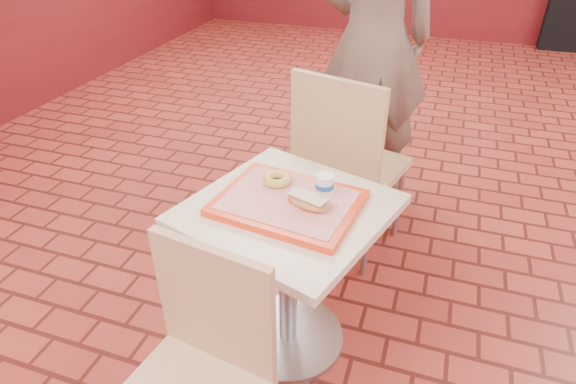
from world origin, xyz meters
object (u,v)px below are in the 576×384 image
(paper_cup, at_px, (324,186))
(chair_main_back, at_px, (346,159))
(chair_main_front, at_px, (198,369))
(long_john_donut, at_px, (307,202))
(customer, at_px, (373,40))
(ring_donut, at_px, (277,179))
(serving_tray, at_px, (288,203))
(main_table, at_px, (288,255))

(paper_cup, bearing_deg, chair_main_back, 94.50)
(chair_main_front, bearing_deg, long_john_donut, 82.54)
(chair_main_back, height_order, paper_cup, chair_main_back)
(customer, height_order, ring_donut, customer)
(chair_main_back, bearing_deg, chair_main_front, 98.52)
(chair_main_front, height_order, ring_donut, chair_main_front)
(long_john_donut, bearing_deg, serving_tray, 162.37)
(customer, distance_m, serving_tray, 1.34)
(serving_tray, height_order, long_john_donut, long_john_donut)
(serving_tray, distance_m, long_john_donut, 0.09)
(chair_main_back, relative_size, long_john_donut, 5.91)
(chair_main_back, bearing_deg, serving_tray, 99.59)
(chair_main_front, relative_size, long_john_donut, 5.11)
(chair_main_back, xyz_separation_m, paper_cup, (0.05, -0.61, 0.22))
(chair_main_back, distance_m, customer, 0.76)
(ring_donut, xyz_separation_m, long_john_donut, (0.15, -0.12, 0.01))
(ring_donut, bearing_deg, customer, 84.44)
(serving_tray, bearing_deg, long_john_donut, -17.63)
(serving_tray, bearing_deg, paper_cup, 27.56)
(chair_main_front, height_order, long_john_donut, chair_main_front)
(main_table, xyz_separation_m, ring_donut, (-0.07, 0.09, 0.27))
(ring_donut, bearing_deg, paper_cup, -9.34)
(chair_main_front, distance_m, paper_cup, 0.73)
(chair_main_front, height_order, paper_cup, chair_main_front)
(customer, height_order, paper_cup, customer)
(ring_donut, distance_m, long_john_donut, 0.19)
(customer, xyz_separation_m, serving_tray, (-0.05, -1.32, -0.24))
(paper_cup, bearing_deg, ring_donut, 170.66)
(chair_main_front, distance_m, customer, 1.96)
(serving_tray, xyz_separation_m, paper_cup, (0.12, 0.06, 0.06))
(customer, distance_m, paper_cup, 1.27)
(chair_main_front, bearing_deg, paper_cup, 81.53)
(chair_main_front, xyz_separation_m, ring_donut, (0.01, 0.67, 0.27))
(main_table, relative_size, chair_main_back, 0.70)
(chair_main_front, xyz_separation_m, paper_cup, (0.20, 0.64, 0.29))
(main_table, height_order, long_john_donut, long_john_donut)
(chair_main_front, bearing_deg, serving_tray, 90.68)
(chair_main_front, distance_m, long_john_donut, 0.63)
(chair_main_back, relative_size, ring_donut, 9.23)
(serving_tray, bearing_deg, main_table, 90.00)
(customer, bearing_deg, paper_cup, 69.37)
(chair_main_back, bearing_deg, paper_cup, 109.80)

